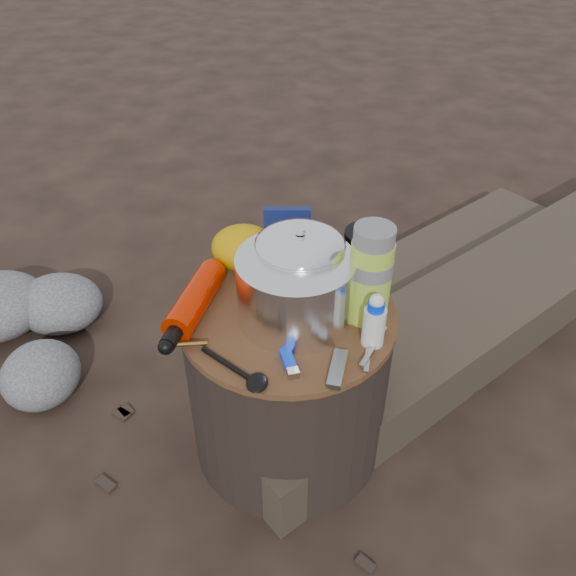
# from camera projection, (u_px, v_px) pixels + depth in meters

# --- Properties ---
(ground) EXTENTS (60.00, 60.00, 0.00)m
(ground) POSITION_uv_depth(u_px,v_px,m) (288.00, 439.00, 1.49)
(ground) COLOR black
(ground) RESTS_ON ground
(stump) EXTENTS (0.45, 0.45, 0.41)m
(stump) POSITION_uv_depth(u_px,v_px,m) (288.00, 382.00, 1.36)
(stump) COLOR black
(stump) RESTS_ON ground
(log_main) EXTENTS (1.50, 1.59, 0.16)m
(log_main) POSITION_uv_depth(u_px,v_px,m) (493.00, 303.00, 1.79)
(log_main) COLOR #372F24
(log_main) RESTS_ON ground
(log_small) EXTENTS (0.90, 0.97, 0.09)m
(log_small) POSITION_uv_depth(u_px,v_px,m) (426.00, 262.00, 2.01)
(log_small) COLOR #372F24
(log_small) RESTS_ON ground
(foil_windscreen) EXTENTS (0.24, 0.24, 0.14)m
(foil_windscreen) POSITION_uv_depth(u_px,v_px,m) (296.00, 288.00, 1.18)
(foil_windscreen) COLOR white
(foil_windscreen) RESTS_ON stump
(camping_pot) EXTENTS (0.18, 0.18, 0.18)m
(camping_pot) POSITION_uv_depth(u_px,v_px,m) (300.00, 269.00, 1.20)
(camping_pot) COLOR white
(camping_pot) RESTS_ON stump
(fuel_bottle) EXTENTS (0.09, 0.26, 0.06)m
(fuel_bottle) POSITION_uv_depth(u_px,v_px,m) (195.00, 300.00, 1.22)
(fuel_bottle) COLOR #C31D00
(fuel_bottle) RESTS_ON stump
(thermos) EXTENTS (0.08, 0.08, 0.21)m
(thermos) POSITION_uv_depth(u_px,v_px,m) (370.00, 275.00, 1.16)
(thermos) COLOR #AAC838
(thermos) RESTS_ON stump
(travel_mug) EXTENTS (0.09, 0.09, 0.13)m
(travel_mug) POSITION_uv_depth(u_px,v_px,m) (365.00, 259.00, 1.27)
(travel_mug) COLOR black
(travel_mug) RESTS_ON stump
(stuff_sack) EXTENTS (0.15, 0.12, 0.10)m
(stuff_sack) POSITION_uv_depth(u_px,v_px,m) (245.00, 248.00, 1.33)
(stuff_sack) COLOR #BF8A03
(stuff_sack) RESTS_ON stump
(food_pouch) EXTENTS (0.11, 0.04, 0.13)m
(food_pouch) POSITION_uv_depth(u_px,v_px,m) (287.00, 236.00, 1.34)
(food_pouch) COLOR #0E174A
(food_pouch) RESTS_ON stump
(lighter) EXTENTS (0.05, 0.08, 0.02)m
(lighter) POSITION_uv_depth(u_px,v_px,m) (287.00, 358.00, 1.12)
(lighter) COLOR #0635F6
(lighter) RESTS_ON stump
(multitool) EXTENTS (0.03, 0.10, 0.01)m
(multitool) POSITION_uv_depth(u_px,v_px,m) (337.00, 369.00, 1.10)
(multitool) COLOR #A7A7AC
(multitool) RESTS_ON stump
(pot_grabber) EXTENTS (0.05, 0.13, 0.01)m
(pot_grabber) POSITION_uv_depth(u_px,v_px,m) (368.00, 349.00, 1.14)
(pot_grabber) COLOR #A7A7AC
(pot_grabber) RESTS_ON stump
(spork) EXTENTS (0.15, 0.11, 0.01)m
(spork) POSITION_uv_depth(u_px,v_px,m) (228.00, 364.00, 1.11)
(spork) COLOR black
(spork) RESTS_ON stump
(squeeze_bottle) EXTENTS (0.04, 0.04, 0.10)m
(squeeze_bottle) POSITION_uv_depth(u_px,v_px,m) (374.00, 322.00, 1.13)
(squeeze_bottle) COLOR silver
(squeeze_bottle) RESTS_ON stump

